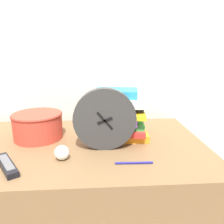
# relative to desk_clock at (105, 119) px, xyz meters

# --- Properties ---
(wall_back) EXTENTS (6.00, 0.04, 2.40)m
(wall_back) POSITION_rel_desk_clock_xyz_m (-0.11, 0.46, 0.36)
(wall_back) COLOR silver
(wall_back) RESTS_ON ground_plane
(desk) EXTENTS (1.10, 0.67, 0.71)m
(desk) POSITION_rel_desk_clock_xyz_m (-0.11, 0.06, -0.48)
(desk) COLOR brown
(desk) RESTS_ON ground_plane
(desk_clock) EXTENTS (0.25, 0.05, 0.25)m
(desk_clock) POSITION_rel_desk_clock_xyz_m (0.00, 0.00, 0.00)
(desk_clock) COLOR #333333
(desk_clock) RESTS_ON desk
(book_stack) EXTENTS (0.25, 0.21, 0.23)m
(book_stack) POSITION_rel_desk_clock_xyz_m (0.07, 0.12, -0.02)
(book_stack) COLOR orange
(book_stack) RESTS_ON desk
(basket) EXTENTS (0.23, 0.23, 0.12)m
(basket) POSITION_rel_desk_clock_xyz_m (-0.30, 0.14, -0.06)
(basket) COLOR #C63D2D
(basket) RESTS_ON desk
(tv_remote) EXTENTS (0.13, 0.17, 0.02)m
(tv_remote) POSITION_rel_desk_clock_xyz_m (-0.35, -0.14, -0.12)
(tv_remote) COLOR black
(tv_remote) RESTS_ON desk
(crumpled_paper_ball) EXTENTS (0.05, 0.05, 0.05)m
(crumpled_paper_ball) POSITION_rel_desk_clock_xyz_m (-0.16, -0.09, -0.10)
(crumpled_paper_ball) COLOR white
(crumpled_paper_ball) RESTS_ON desk
(pen) EXTENTS (0.14, 0.01, 0.01)m
(pen) POSITION_rel_desk_clock_xyz_m (0.10, -0.14, -0.12)
(pen) COLOR navy
(pen) RESTS_ON desk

